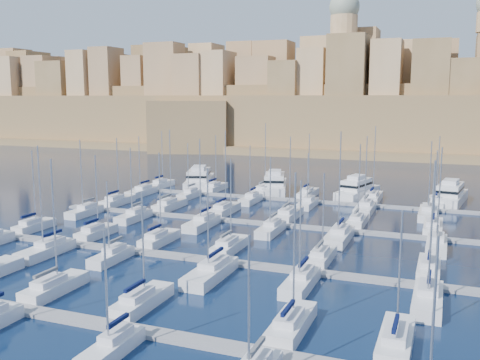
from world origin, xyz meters
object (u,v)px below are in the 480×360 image
at_px(sailboat_4, 291,324).
at_px(motor_yacht_d, 450,195).
at_px(sailboat_2, 54,287).
at_px(motor_yacht_b, 275,184).
at_px(motor_yacht_c, 357,190).
at_px(motor_yacht_a, 199,179).

relative_size(sailboat_4, motor_yacht_d, 0.91).
height_order(sailboat_2, motor_yacht_d, sailboat_2).
bearing_deg(motor_yacht_b, sailboat_2, -92.51).
bearing_deg(motor_yacht_d, sailboat_2, -120.11).
relative_size(sailboat_2, motor_yacht_b, 0.87).
height_order(sailboat_2, sailboat_4, sailboat_2).
distance_m(motor_yacht_c, motor_yacht_d, 18.65).
distance_m(sailboat_2, motor_yacht_a, 72.85).
bearing_deg(sailboat_2, motor_yacht_c, 72.45).
xyz_separation_m(sailboat_4, motor_yacht_d, (13.58, 69.85, 0.97)).
distance_m(motor_yacht_a, motor_yacht_c, 38.31).
bearing_deg(sailboat_4, sailboat_2, -179.75).
distance_m(sailboat_2, motor_yacht_d, 80.89).
bearing_deg(sailboat_4, motor_yacht_a, 121.45).
bearing_deg(sailboat_4, motor_yacht_c, 94.18).
relative_size(sailboat_2, motor_yacht_a, 0.80).
distance_m(sailboat_4, motor_yacht_b, 74.16).
distance_m(motor_yacht_a, motor_yacht_d, 56.93).
relative_size(sailboat_2, motor_yacht_c, 0.98).
bearing_deg(motor_yacht_a, motor_yacht_d, -1.03).
distance_m(sailboat_4, motor_yacht_a, 83.08).
relative_size(sailboat_2, sailboat_4, 1.01).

